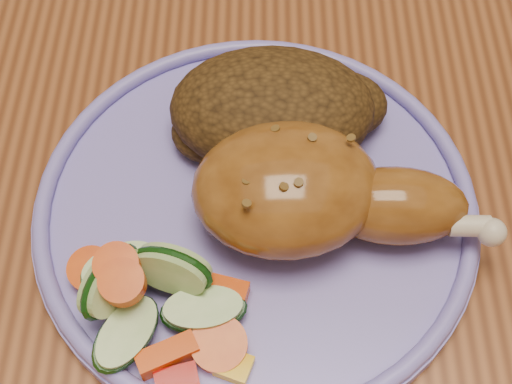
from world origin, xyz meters
TOP-DOWN VIEW (x-y plane):
  - dining_table at (0.00, 0.00)m, footprint 0.90×1.40m
  - plate at (-0.05, -0.06)m, footprint 0.27×0.27m
  - plate_rim at (-0.05, -0.06)m, footprint 0.26×0.26m
  - chicken_leg at (-0.02, -0.07)m, footprint 0.18×0.10m
  - rice_pilaf at (-0.04, -0.00)m, footprint 0.14×0.09m
  - vegetable_pile at (-0.11, -0.12)m, footprint 0.10×0.10m

SIDE VIEW (x-z plane):
  - dining_table at x=0.00m, z-range 0.29..1.04m
  - plate at x=-0.05m, z-range 0.75..0.76m
  - plate_rim at x=-0.05m, z-range 0.76..0.77m
  - vegetable_pile at x=-0.11m, z-range 0.75..0.80m
  - rice_pilaf at x=-0.04m, z-range 0.76..0.81m
  - chicken_leg at x=-0.02m, z-range 0.76..0.82m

